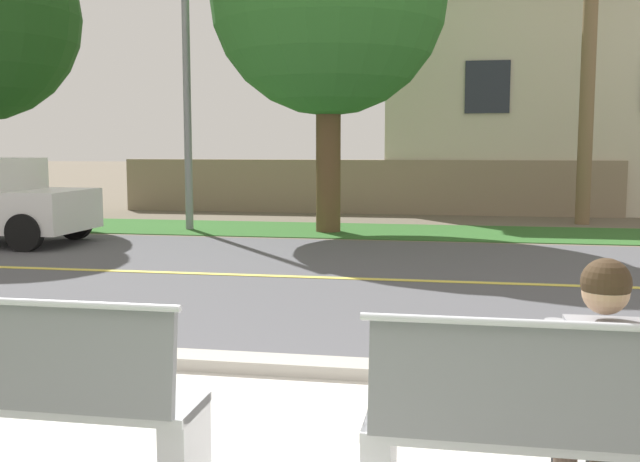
# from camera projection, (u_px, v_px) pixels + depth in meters

# --- Properties ---
(ground_plane) EXTENTS (140.00, 140.00, 0.00)m
(ground_plane) POSITION_uv_depth(u_px,v_px,m) (399.00, 263.00, 11.21)
(ground_plane) COLOR #665B4C
(curb_edge) EXTENTS (44.00, 0.30, 0.11)m
(curb_edge) POSITION_uv_depth(u_px,v_px,m) (342.00, 369.00, 5.69)
(curb_edge) COLOR #ADA89E
(curb_edge) RESTS_ON ground_plane
(street_asphalt) EXTENTS (52.00, 8.00, 0.01)m
(street_asphalt) POSITION_uv_depth(u_px,v_px,m) (390.00, 280.00, 9.75)
(street_asphalt) COLOR #515156
(street_asphalt) RESTS_ON ground_plane
(road_centre_line) EXTENTS (48.00, 0.14, 0.01)m
(road_centre_line) POSITION_uv_depth(u_px,v_px,m) (390.00, 280.00, 9.75)
(road_centre_line) COLOR #E0CC4C
(road_centre_line) RESTS_ON ground_plane
(far_verge_grass) EXTENTS (48.00, 2.80, 0.02)m
(far_verge_grass) POSITION_uv_depth(u_px,v_px,m) (415.00, 232.00, 15.21)
(far_verge_grass) COLOR #2D6026
(far_verge_grass) RESTS_ON ground_plane
(bench_left) EXTENTS (1.97, 0.48, 1.01)m
(bench_left) POSITION_uv_depth(u_px,v_px,m) (13.00, 395.00, 3.86)
(bench_left) COLOR silver
(bench_left) RESTS_ON ground_plane
(bench_right) EXTENTS (1.97, 0.48, 1.01)m
(bench_right) POSITION_uv_depth(u_px,v_px,m) (580.00, 433.00, 3.35)
(bench_right) COLOR silver
(bench_right) RESTS_ON ground_plane
(seated_person_grey) EXTENTS (0.52, 0.68, 1.25)m
(seated_person_grey) POSITION_uv_depth(u_px,v_px,m) (598.00, 377.00, 3.48)
(seated_person_grey) COLOR #47382D
(seated_person_grey) RESTS_ON ground_plane
(streetlamp) EXTENTS (0.24, 2.10, 6.93)m
(streetlamp) POSITION_uv_depth(u_px,v_px,m) (189.00, 39.00, 15.42)
(streetlamp) COLOR gray
(streetlamp) RESTS_ON ground_plane
(garden_wall) EXTENTS (13.00, 0.36, 1.40)m
(garden_wall) POSITION_uv_depth(u_px,v_px,m) (363.00, 187.00, 19.42)
(garden_wall) COLOR gray
(garden_wall) RESTS_ON ground_plane
(house_across_street) EXTENTS (10.05, 6.91, 6.46)m
(house_across_street) POSITION_uv_depth(u_px,v_px,m) (558.00, 93.00, 21.31)
(house_across_street) COLOR beige
(house_across_street) RESTS_ON ground_plane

